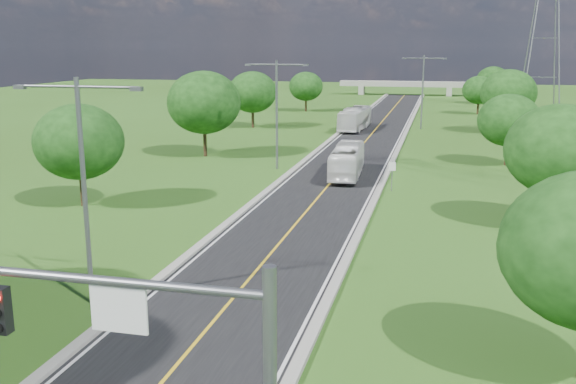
# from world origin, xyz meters

# --- Properties ---
(ground) EXTENTS (260.00, 260.00, 0.00)m
(ground) POSITION_xyz_m (0.00, 60.00, 0.00)
(ground) COLOR #2E5217
(ground) RESTS_ON ground
(road) EXTENTS (8.00, 150.00, 0.06)m
(road) POSITION_xyz_m (0.00, 66.00, 0.03)
(road) COLOR black
(road) RESTS_ON ground
(curb_left) EXTENTS (0.50, 150.00, 0.22)m
(curb_left) POSITION_xyz_m (-4.25, 66.00, 0.11)
(curb_left) COLOR gray
(curb_left) RESTS_ON ground
(curb_right) EXTENTS (0.50, 150.00, 0.22)m
(curb_right) POSITION_xyz_m (4.25, 66.00, 0.11)
(curb_right) COLOR gray
(curb_right) RESTS_ON ground
(signal_mast) EXTENTS (8.54, 0.33, 7.20)m
(signal_mast) POSITION_xyz_m (3.68, -1.00, 4.91)
(signal_mast) COLOR slate
(signal_mast) RESTS_ON ground
(speed_limit_sign) EXTENTS (0.55, 0.09, 2.40)m
(speed_limit_sign) POSITION_xyz_m (5.20, 37.98, 1.60)
(speed_limit_sign) COLOR slate
(speed_limit_sign) RESTS_ON ground
(overpass) EXTENTS (30.00, 3.00, 3.20)m
(overpass) POSITION_xyz_m (0.00, 140.00, 2.41)
(overpass) COLOR gray
(overpass) RESTS_ON ground
(streetlight_near_left) EXTENTS (5.90, 0.25, 10.00)m
(streetlight_near_left) POSITION_xyz_m (-6.00, 12.00, 5.94)
(streetlight_near_left) COLOR slate
(streetlight_near_left) RESTS_ON ground
(streetlight_mid_left) EXTENTS (5.90, 0.25, 10.00)m
(streetlight_mid_left) POSITION_xyz_m (-6.00, 45.00, 5.94)
(streetlight_mid_left) COLOR slate
(streetlight_mid_left) RESTS_ON ground
(streetlight_far_right) EXTENTS (5.90, 0.25, 10.00)m
(streetlight_far_right) POSITION_xyz_m (6.00, 78.00, 5.94)
(streetlight_far_right) COLOR slate
(streetlight_far_right) RESTS_ON ground
(power_tower_far) EXTENTS (9.00, 6.40, 28.00)m
(power_tower_far) POSITION_xyz_m (26.00, 115.00, 14.01)
(power_tower_far) COLOR slate
(power_tower_far) RESTS_ON ground
(tree_lb) EXTENTS (6.30, 6.30, 7.33)m
(tree_lb) POSITION_xyz_m (-16.00, 28.00, 4.64)
(tree_lb) COLOR black
(tree_lb) RESTS_ON ground
(tree_lc) EXTENTS (7.56, 7.56, 8.79)m
(tree_lc) POSITION_xyz_m (-15.00, 50.00, 5.58)
(tree_lc) COLOR black
(tree_lc) RESTS_ON ground
(tree_ld) EXTENTS (6.72, 6.72, 7.82)m
(tree_ld) POSITION_xyz_m (-17.00, 74.00, 4.95)
(tree_ld) COLOR black
(tree_ld) RESTS_ON ground
(tree_le) EXTENTS (5.88, 5.88, 6.84)m
(tree_le) POSITION_xyz_m (-14.50, 98.00, 4.33)
(tree_le) COLOR black
(tree_le) RESTS_ON ground
(tree_rb) EXTENTS (6.72, 6.72, 7.82)m
(tree_rb) POSITION_xyz_m (16.00, 30.00, 4.95)
(tree_rb) COLOR black
(tree_rb) RESTS_ON ground
(tree_rc) EXTENTS (5.88, 5.88, 6.84)m
(tree_rc) POSITION_xyz_m (15.00, 52.00, 4.33)
(tree_rc) COLOR black
(tree_rc) RESTS_ON ground
(tree_rd) EXTENTS (7.14, 7.14, 8.30)m
(tree_rd) POSITION_xyz_m (17.00, 76.00, 5.27)
(tree_rd) COLOR black
(tree_rd) RESTS_ON ground
(tree_re) EXTENTS (5.46, 5.46, 6.35)m
(tree_re) POSITION_xyz_m (14.50, 100.00, 4.02)
(tree_re) COLOR black
(tree_re) RESTS_ON ground
(tree_rf) EXTENTS (6.30, 6.30, 7.33)m
(tree_rf) POSITION_xyz_m (18.00, 120.00, 4.64)
(tree_rf) COLOR black
(tree_rf) RESTS_ON ground
(bus_outbound) EXTENTS (2.82, 9.92, 2.73)m
(bus_outbound) POSITION_xyz_m (0.92, 42.79, 1.43)
(bus_outbound) COLOR white
(bus_outbound) RESTS_ON road
(bus_inbound) EXTENTS (3.28, 11.01, 3.03)m
(bus_inbound) POSITION_xyz_m (-2.72, 74.59, 1.57)
(bus_inbound) COLOR silver
(bus_inbound) RESTS_ON road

